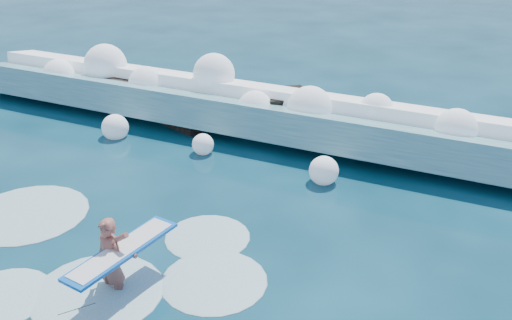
# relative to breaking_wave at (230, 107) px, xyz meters

# --- Properties ---
(ground) EXTENTS (200.00, 200.00, 0.00)m
(ground) POSITION_rel_breaking_wave_xyz_m (1.55, -6.47, -0.60)
(ground) COLOR #072A38
(ground) RESTS_ON ground
(breaking_wave) EXTENTS (19.80, 3.01, 1.71)m
(breaking_wave) POSITION_rel_breaking_wave_xyz_m (0.00, 0.00, 0.00)
(breaking_wave) COLOR teal
(breaking_wave) RESTS_ON ground
(rock_cluster) EXTENTS (8.19, 3.28, 1.32)m
(rock_cluster) POSITION_rel_breaking_wave_xyz_m (-1.58, 0.17, -0.18)
(rock_cluster) COLOR black
(rock_cluster) RESTS_ON ground
(surfer_with_board) EXTENTS (1.13, 3.02, 1.88)m
(surfer_with_board) POSITION_rel_breaking_wave_xyz_m (1.98, -8.76, 0.10)
(surfer_with_board) COLOR #955145
(surfer_with_board) RESTS_ON ground
(wave_spray) EXTENTS (15.22, 4.47, 2.29)m
(wave_spray) POSITION_rel_breaking_wave_xyz_m (-0.67, -0.07, 0.48)
(wave_spray) COLOR white
(wave_spray) RESTS_ON ground
(surf_foam) EXTENTS (8.73, 5.46, 0.15)m
(surf_foam) POSITION_rel_breaking_wave_xyz_m (0.80, -8.07, -0.60)
(surf_foam) COLOR silver
(surf_foam) RESTS_ON ground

